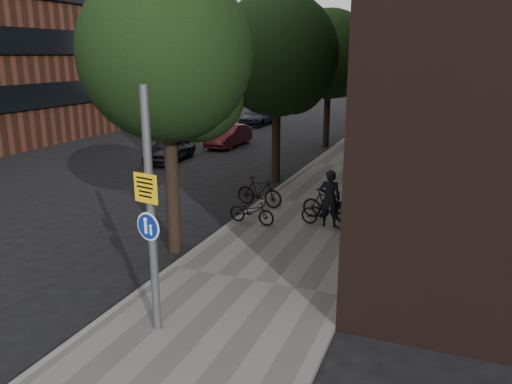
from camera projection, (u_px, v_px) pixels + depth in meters
The scene contains 15 objects.
ground at pixel (174, 360), 8.97m from camera, with size 120.00×120.00×0.00m, color black.
sidewalk at pixel (323, 206), 17.84m from camera, with size 4.50×60.00×0.12m, color slate.
curb_edge at pixel (264, 199), 18.63m from camera, with size 0.15×60.00×0.13m, color slate.
street_tree_near at pixel (172, 62), 12.66m from camera, with size 4.40×4.40×7.50m.
street_tree_mid at pixel (280, 59), 20.29m from camera, with size 5.00×5.00×7.80m.
street_tree_far at pixel (331, 58), 28.36m from camera, with size 5.00×5.00×7.80m.
signpost at pixel (151, 213), 9.16m from camera, with size 0.54×0.16×4.68m.
pedestrian at pixel (330, 198), 15.34m from camera, with size 0.66×0.43×1.81m, color black.
parked_bike_facade_near at pixel (325, 213), 15.44m from camera, with size 0.56×1.60×0.84m, color black.
parked_bike_facade_far at pixel (327, 205), 16.08m from camera, with size 0.47×1.67×1.00m, color black.
parked_bike_curb_near at pixel (252, 211), 15.71m from camera, with size 0.54×1.54×0.81m, color black.
parked_bike_curb_far at pixel (259, 192), 17.47m from camera, with size 0.50×1.75×1.05m, color black.
parked_car_near at pixel (170, 149), 25.47m from camera, with size 1.51×3.75×1.28m, color black.
parked_car_mid at pixel (229, 136), 29.50m from camera, with size 1.36×3.90×1.29m, color #4E161C.
parked_car_far at pixel (258, 116), 38.62m from camera, with size 1.81×4.44×1.29m, color black.
Camera 1 is at (4.25, -6.76, 5.31)m, focal length 35.00 mm.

